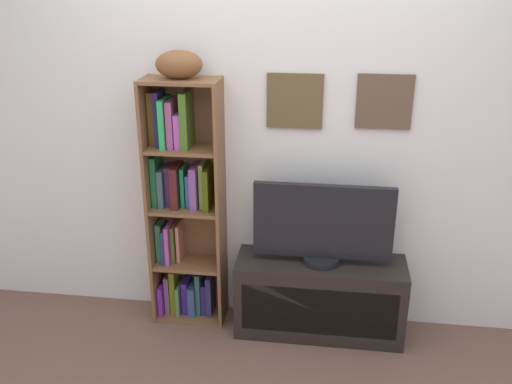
{
  "coord_description": "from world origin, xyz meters",
  "views": [
    {
      "loc": [
        0.36,
        -2.05,
        2.12
      ],
      "look_at": [
        -0.04,
        0.85,
        0.95
      ],
      "focal_mm": 39.33,
      "sensor_mm": 36.0,
      "label": 1
    }
  ],
  "objects_px": {
    "football": "(179,64)",
    "tv_stand": "(319,297)",
    "bookshelf": "(183,207)",
    "television": "(323,225)"
  },
  "relations": [
    {
      "from": "television",
      "to": "bookshelf",
      "type": "bearing_deg",
      "value": 174.84
    },
    {
      "from": "football",
      "to": "television",
      "type": "xyz_separation_m",
      "value": [
        0.83,
        -0.05,
        -0.9
      ]
    },
    {
      "from": "bookshelf",
      "to": "football",
      "type": "height_order",
      "value": "football"
    },
    {
      "from": "football",
      "to": "tv_stand",
      "type": "relative_size",
      "value": 0.26
    },
    {
      "from": "tv_stand",
      "to": "bookshelf",
      "type": "bearing_deg",
      "value": 174.77
    },
    {
      "from": "football",
      "to": "bookshelf",
      "type": "bearing_deg",
      "value": 135.91
    },
    {
      "from": "tv_stand",
      "to": "television",
      "type": "bearing_deg",
      "value": 90.0
    },
    {
      "from": "football",
      "to": "tv_stand",
      "type": "bearing_deg",
      "value": -3.52
    },
    {
      "from": "football",
      "to": "television",
      "type": "distance_m",
      "value": 1.22
    },
    {
      "from": "television",
      "to": "tv_stand",
      "type": "bearing_deg",
      "value": -90.0
    }
  ]
}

